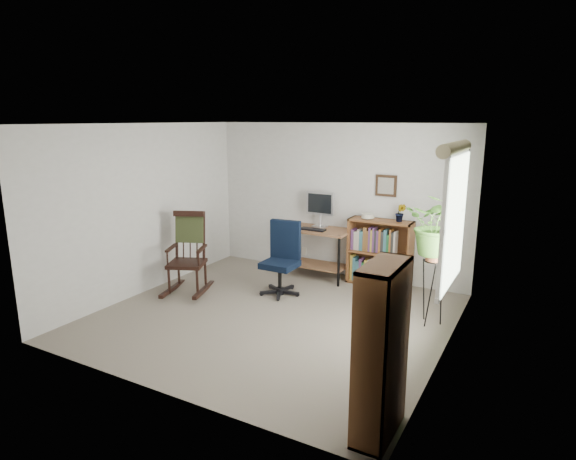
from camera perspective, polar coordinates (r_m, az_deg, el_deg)
The scene contains 18 objects.
floor at distance 6.23m, azimuth -1.80°, elevation -10.19°, with size 4.20×4.00×0.00m, color gray.
ceiling at distance 5.72m, azimuth -1.98°, elevation 12.47°, with size 4.20×4.00×0.00m, color silver.
wall_back at distance 7.62m, azimuth 5.83°, elevation 3.49°, with size 4.20×0.00×2.40m, color silver.
wall_front at distance 4.32m, azimuth -15.60°, elevation -4.37°, with size 4.20×0.00×2.40m, color silver.
wall_left at distance 7.15m, azimuth -16.53°, elevation 2.38°, with size 0.00×4.00×2.40m, color silver.
wall_right at distance 5.14m, azimuth 18.67°, elevation -1.81°, with size 0.00×4.00×2.40m, color silver.
window at distance 5.39m, azimuth 19.00°, elevation 1.02°, with size 0.12×1.20×1.50m, color white, non-canonical shape.
desk at distance 7.61m, azimuth 3.31°, elevation -2.71°, with size 1.09×0.60×0.78m, color #8E603F, non-canonical shape.
monitor at distance 7.58m, azimuth 3.84°, elevation 2.44°, with size 0.46×0.16×0.56m, color #B5B5BA, non-canonical shape.
keyboard at distance 7.41m, azimuth 2.95°, elevation 0.08°, with size 0.40×0.15×0.03m, color black.
office_chair at distance 6.80m, azimuth -0.98°, elevation -3.41°, with size 0.58×0.58×1.06m, color black, non-canonical shape.
rocking_chair at distance 7.02m, azimuth -11.97°, elevation -2.65°, with size 0.61×1.02×1.18m, color black, non-canonical shape.
low_bookshelf at distance 7.34m, azimuth 10.82°, elevation -2.66°, with size 0.95×0.32×1.00m, color brown, non-canonical shape.
tall_bookshelf at distance 3.89m, azimuth 10.97°, elevation -13.95°, with size 0.27×0.62×1.42m, color brown, non-canonical shape.
plant_stand at distance 6.11m, azimuth 16.70°, elevation -6.50°, with size 0.26×0.26×0.94m, color black, non-canonical shape.
spider_plant at distance 5.84m, azimuth 17.42°, elevation 4.04°, with size 1.69×1.88×1.46m, color #3E6F27.
potted_plant_small at distance 7.14m, azimuth 13.17°, elevation 1.37°, with size 0.13×0.24×0.11m, color #3E6F27.
framed_picture at distance 7.28m, azimuth 11.53°, elevation 5.16°, with size 0.32×0.04×0.32m, color black, non-canonical shape.
Camera 1 is at (2.93, -4.92, 2.46)m, focal length 30.00 mm.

